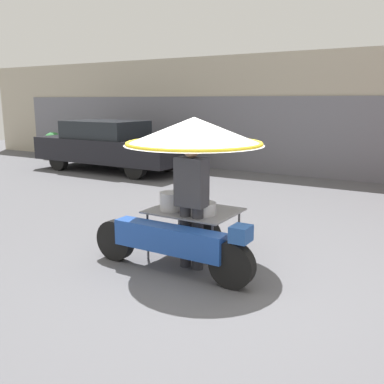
% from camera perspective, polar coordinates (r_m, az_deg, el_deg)
% --- Properties ---
extents(ground_plane, '(36.00, 36.00, 0.00)m').
position_cam_1_polar(ground_plane, '(5.26, 2.63, -10.99)').
color(ground_plane, '#56565B').
extents(shopfront_building, '(28.00, 2.06, 3.35)m').
position_cam_1_polar(shopfront_building, '(12.77, 20.97, 9.56)').
color(shopfront_building, '#B2A893').
rests_on(shopfront_building, ground).
extents(vendor_motorcycle_cart, '(2.23, 1.78, 1.86)m').
position_cam_1_polar(vendor_motorcycle_cart, '(5.40, -0.10, 5.37)').
color(vendor_motorcycle_cart, black).
rests_on(vendor_motorcycle_cart, ground).
extents(vendor_person, '(0.38, 0.22, 1.61)m').
position_cam_1_polar(vendor_person, '(5.21, -0.07, -0.77)').
color(vendor_person, '#2D2D33').
rests_on(vendor_person, ground).
extents(parked_car, '(4.69, 1.79, 1.47)m').
position_cam_1_polar(parked_car, '(12.94, -10.79, 6.16)').
color(parked_car, black).
rests_on(parked_car, ground).
extents(potted_plant, '(0.68, 0.68, 0.94)m').
position_cam_1_polar(potted_plant, '(16.37, -18.02, 6.17)').
color(potted_plant, '#2D2D33').
rests_on(potted_plant, ground).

